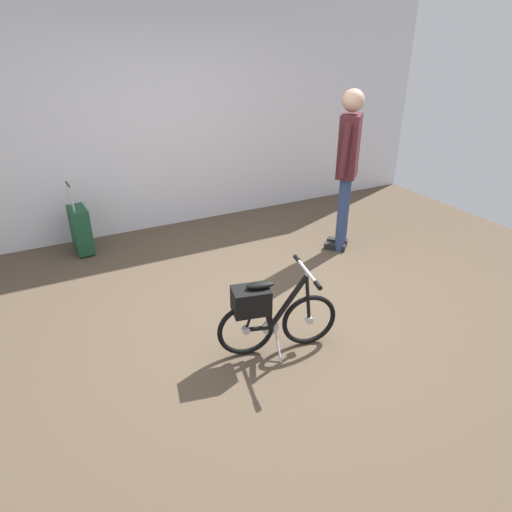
# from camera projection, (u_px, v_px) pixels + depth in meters

# --- Properties ---
(ground_plane) EXTENTS (7.49, 7.49, 0.00)m
(ground_plane) POSITION_uv_depth(u_px,v_px,m) (272.00, 317.00, 4.11)
(ground_plane) COLOR brown
(back_wall) EXTENTS (7.49, 0.10, 2.91)m
(back_wall) POSITION_uv_depth(u_px,v_px,m) (170.00, 110.00, 5.52)
(back_wall) COLOR silver
(back_wall) RESTS_ON ground_plane
(folding_bike_foreground) EXTENTS (0.97, 0.53, 0.70)m
(folding_bike_foreground) POSITION_uv_depth(u_px,v_px,m) (269.00, 313.00, 3.53)
(folding_bike_foreground) COLOR black
(folding_bike_foreground) RESTS_ON ground_plane
(visitor_near_wall) EXTENTS (0.40, 0.40, 1.79)m
(visitor_near_wall) POSITION_uv_depth(u_px,v_px,m) (348.00, 161.00, 4.96)
(visitor_near_wall) COLOR navy
(visitor_near_wall) RESTS_ON ground_plane
(rolling_suitcase) EXTENTS (0.20, 0.37, 0.83)m
(rolling_suitcase) POSITION_uv_depth(u_px,v_px,m) (81.00, 230.00, 5.18)
(rolling_suitcase) COLOR #19472D
(rolling_suitcase) RESTS_ON ground_plane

